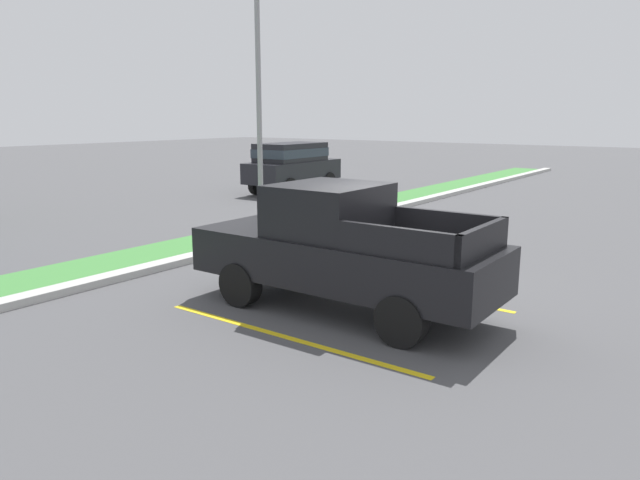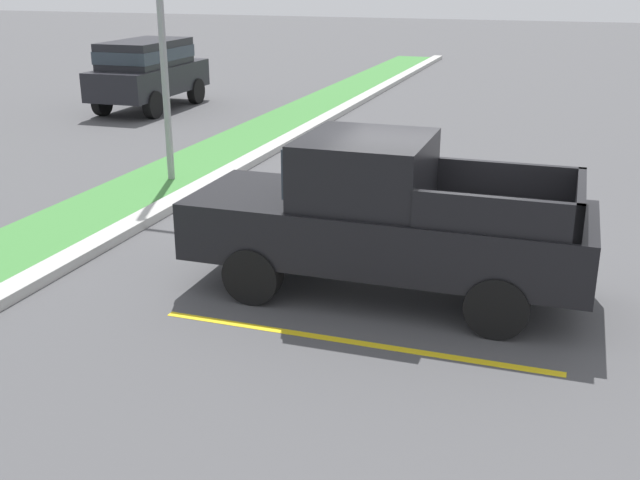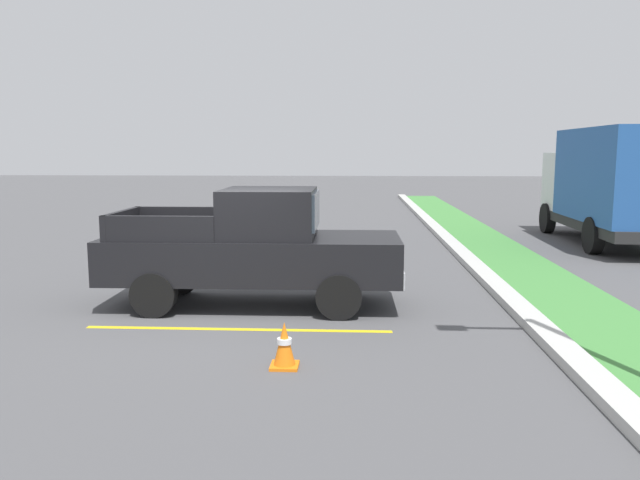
{
  "view_description": "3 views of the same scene",
  "coord_description": "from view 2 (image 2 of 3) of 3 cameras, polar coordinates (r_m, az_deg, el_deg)",
  "views": [
    {
      "loc": [
        -8.69,
        -4.93,
        3.19
      ],
      "look_at": [
        -1.44,
        0.4,
        1.29
      ],
      "focal_mm": 32.96,
      "sensor_mm": 36.0,
      "label": 1
    },
    {
      "loc": [
        -10.1,
        -1.9,
        4.09
      ],
      "look_at": [
        -1.71,
        0.97,
        0.96
      ],
      "focal_mm": 42.93,
      "sensor_mm": 36.0,
      "label": 2
    },
    {
      "loc": [
        10.01,
        2.14,
        2.76
      ],
      "look_at": [
        0.1,
        1.59,
        1.34
      ],
      "focal_mm": 34.96,
      "sensor_mm": 36.0,
      "label": 3
    }
  ],
  "objects": [
    {
      "name": "traffic_cone",
      "position": [
        13.4,
        4.46,
        2.93
      ],
      "size": [
        0.36,
        0.36,
        0.6
      ],
      "color": "orange",
      "rests_on": "ground"
    },
    {
      "name": "parking_line_far",
      "position": [
        11.76,
        6.71,
        -1.02
      ],
      "size": [
        0.12,
        4.8,
        0.01
      ],
      "primitive_type": "cube",
      "color": "yellow",
      "rests_on": "ground"
    },
    {
      "name": "parking_line_near",
      "position": [
        8.99,
        2.38,
        -7.58
      ],
      "size": [
        0.12,
        4.8,
        0.01
      ],
      "primitive_type": "cube",
      "color": "yellow",
      "rests_on": "ground"
    },
    {
      "name": "ground_plane",
      "position": [
        11.06,
        7.66,
        -2.42
      ],
      "size": [
        120.0,
        120.0,
        0.0
      ],
      "primitive_type": "plane",
      "color": "#4C4C4F"
    },
    {
      "name": "suv_distant",
      "position": [
        24.51,
        -12.7,
        12.33
      ],
      "size": [
        4.64,
        2.05,
        2.1
      ],
      "color": "black",
      "rests_on": "ground"
    },
    {
      "name": "curb_strip",
      "position": [
        12.87,
        -14.66,
        0.63
      ],
      "size": [
        56.0,
        0.4,
        0.15
      ],
      "primitive_type": "cube",
      "color": "#B2B2AD",
      "rests_on": "ground"
    },
    {
      "name": "grass_median",
      "position": [
        13.51,
        -18.56,
        0.93
      ],
      "size": [
        56.0,
        1.8,
        0.06
      ],
      "primitive_type": "cube",
      "color": "#42843D",
      "rests_on": "ground"
    },
    {
      "name": "pickup_truck_main",
      "position": [
        10.0,
        4.72,
        1.63
      ],
      "size": [
        2.01,
        5.24,
        2.1
      ],
      "color": "black",
      "rests_on": "ground"
    }
  ]
}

